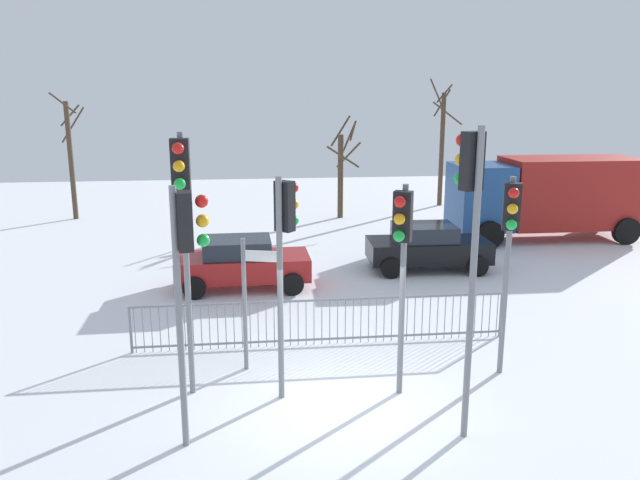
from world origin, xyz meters
name	(u,v)px	position (x,y,z in m)	size (l,w,h in m)	color
ground_plane	(339,404)	(0.00, 0.00, 0.00)	(60.00, 60.00, 0.00)	white
traffic_light_foreground_left	(186,259)	(-2.52, -1.08, 3.12)	(0.57, 0.34, 4.26)	slate
traffic_light_rear_left	(510,233)	(3.40, 0.82, 2.95)	(0.38, 0.55, 4.02)	slate
traffic_light_foreground_right	(470,215)	(1.86, -1.20, 3.74)	(0.38, 0.54, 5.12)	slate
traffic_light_rear_right	(183,208)	(-2.71, 0.62, 3.60)	(0.32, 0.57, 4.92)	slate
traffic_light_mid_right	(402,245)	(1.13, 0.18, 2.94)	(0.40, 0.53, 4.01)	slate
traffic_light_mid_left	(284,237)	(-0.94, 0.49, 3.06)	(0.46, 0.48, 4.17)	slate
direction_sign_post	(248,297)	(-1.63, 1.68, 1.57)	(0.77, 0.24, 2.78)	slate
pedestrian_guard_railing	(322,321)	(0.00, 2.81, 0.55)	(8.45, 0.11, 1.07)	slate
car_black_near	(427,246)	(4.01, 8.49, 0.77)	(3.86, 2.03, 1.47)	black
car_red_trailing	(242,262)	(-1.83, 7.21, 0.77)	(3.83, 1.98, 1.47)	maroon
delivery_truck	(547,194)	(9.66, 12.17, 1.74)	(7.05, 2.71, 3.10)	maroon
bare_tree_left	(442,144)	(7.77, 19.58, 3.00)	(1.46, 1.25, 6.10)	#473828
bare_tree_centre	(71,157)	(-9.25, 18.14, 2.74)	(1.17, 1.21, 5.49)	#473828
bare_tree_right	(342,170)	(2.52, 17.12, 2.15)	(1.64, 1.67, 4.49)	#473828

